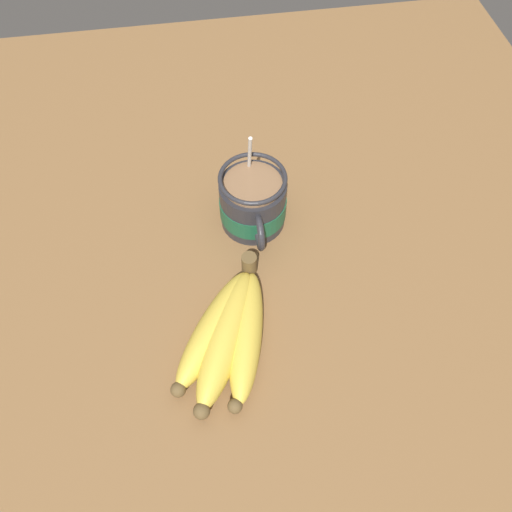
{
  "coord_description": "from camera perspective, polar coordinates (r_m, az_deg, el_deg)",
  "views": [
    {
      "loc": [
        35.56,
        -2.71,
        60.79
      ],
      "look_at": [
        1.14,
        2.71,
        7.04
      ],
      "focal_mm": 35.0,
      "sensor_mm": 36.0,
      "label": 1
    }
  ],
  "objects": [
    {
      "name": "coffee_mug",
      "position": [
        0.69,
        -0.35,
        6.09
      ],
      "size": [
        13.04,
        9.32,
        14.5
      ],
      "color": "#28282D",
      "rests_on": "table"
    },
    {
      "name": "table",
      "position": [
        0.69,
        -2.37,
        -2.01
      ],
      "size": [
        117.25,
        117.25,
        3.01
      ],
      "color": "brown",
      "rests_on": "ground"
    },
    {
      "name": "banana_bunch",
      "position": [
        0.61,
        -3.33,
        -8.83
      ],
      "size": [
        19.74,
        13.67,
        4.43
      ],
      "color": "brown",
      "rests_on": "table"
    }
  ]
}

